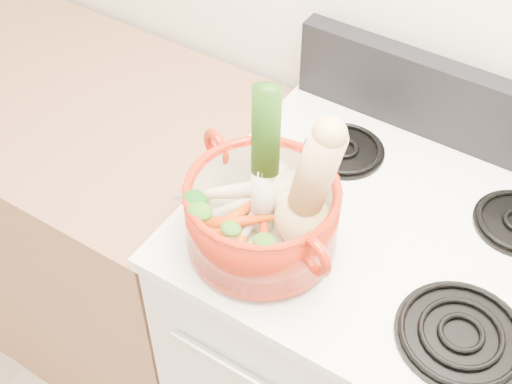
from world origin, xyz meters
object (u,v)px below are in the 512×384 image
Objects in this scene: dutch_oven at (262,215)px; squash at (310,187)px; leek at (263,161)px; stove_body at (368,363)px.

dutch_oven is 0.12m from squash.
dutch_oven is 0.87× the size of leek.
leek is (-0.21, -0.16, 0.69)m from stove_body.
leek reaches higher than squash.
dutch_oven is 0.12m from leek.
squash is 0.84× the size of leek.
squash is at bearing 42.59° from dutch_oven.
squash is 0.09m from leek.
leek is (-0.09, -0.01, 0.02)m from squash.
leek is (-0.01, 0.02, 0.12)m from dutch_oven.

